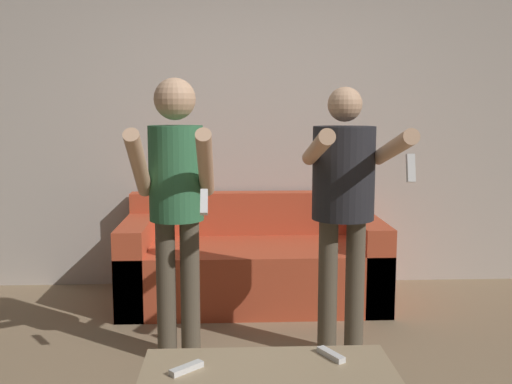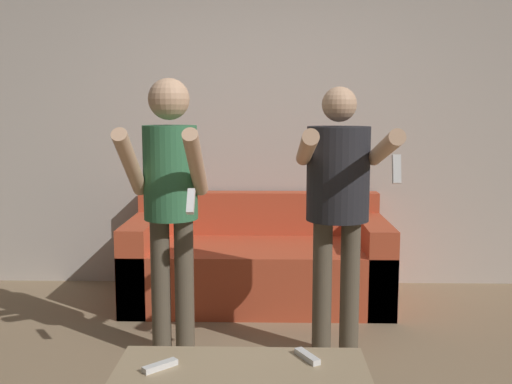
{
  "view_description": "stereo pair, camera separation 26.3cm",
  "coord_description": "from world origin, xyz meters",
  "px_view_note": "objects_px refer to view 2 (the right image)",
  "views": [
    {
      "loc": [
        -0.19,
        -2.77,
        1.43
      ],
      "look_at": [
        -0.01,
        1.06,
        0.9
      ],
      "focal_mm": 42.0,
      "sensor_mm": 36.0,
      "label": 1
    },
    {
      "loc": [
        0.07,
        -2.77,
        1.43
      ],
      "look_at": [
        -0.01,
        1.06,
        0.9
      ],
      "focal_mm": 42.0,
      "sensor_mm": 36.0,
      "label": 2
    }
  ],
  "objects_px": {
    "person_standing_left": "(170,189)",
    "remote_near": "(160,366)",
    "person_standing_right": "(338,191)",
    "couch": "(258,264)",
    "coffee_table": "(241,382)",
    "remote_far": "(307,356)"
  },
  "relations": [
    {
      "from": "person_standing_left",
      "to": "remote_near",
      "type": "xyz_separation_m",
      "value": [
        0.12,
        -1.03,
        -0.57
      ]
    },
    {
      "from": "person_standing_right",
      "to": "remote_near",
      "type": "bearing_deg",
      "value": -128.46
    },
    {
      "from": "person_standing_left",
      "to": "remote_near",
      "type": "bearing_deg",
      "value": -83.45
    },
    {
      "from": "couch",
      "to": "coffee_table",
      "type": "bearing_deg",
      "value": -90.63
    },
    {
      "from": "person_standing_left",
      "to": "remote_far",
      "type": "distance_m",
      "value": 1.3
    },
    {
      "from": "remote_near",
      "to": "remote_far",
      "type": "distance_m",
      "value": 0.6
    },
    {
      "from": "couch",
      "to": "person_standing_right",
      "type": "distance_m",
      "value": 1.39
    },
    {
      "from": "remote_near",
      "to": "person_standing_left",
      "type": "bearing_deg",
      "value": 96.55
    },
    {
      "from": "remote_near",
      "to": "couch",
      "type": "bearing_deg",
      "value": 80.68
    },
    {
      "from": "couch",
      "to": "person_standing_left",
      "type": "xyz_separation_m",
      "value": [
        -0.47,
        -1.09,
        0.72
      ]
    },
    {
      "from": "person_standing_left",
      "to": "remote_far",
      "type": "height_order",
      "value": "person_standing_left"
    },
    {
      "from": "coffee_table",
      "to": "remote_near",
      "type": "relative_size",
      "value": 7.54
    },
    {
      "from": "person_standing_right",
      "to": "coffee_table",
      "type": "bearing_deg",
      "value": -115.09
    },
    {
      "from": "couch",
      "to": "person_standing_right",
      "type": "height_order",
      "value": "person_standing_right"
    },
    {
      "from": "coffee_table",
      "to": "remote_far",
      "type": "height_order",
      "value": "remote_far"
    },
    {
      "from": "person_standing_left",
      "to": "coffee_table",
      "type": "xyz_separation_m",
      "value": [
        0.44,
        -1.06,
        -0.63
      ]
    },
    {
      "from": "couch",
      "to": "coffee_table",
      "type": "height_order",
      "value": "couch"
    },
    {
      "from": "coffee_table",
      "to": "remote_near",
      "type": "bearing_deg",
      "value": 176.14
    },
    {
      "from": "couch",
      "to": "remote_far",
      "type": "xyz_separation_m",
      "value": [
        0.24,
        -2.02,
        0.14
      ]
    },
    {
      "from": "couch",
      "to": "remote_near",
      "type": "xyz_separation_m",
      "value": [
        -0.35,
        -2.12,
        0.14
      ]
    },
    {
      "from": "person_standing_left",
      "to": "coffee_table",
      "type": "distance_m",
      "value": 1.31
    },
    {
      "from": "couch",
      "to": "remote_far",
      "type": "distance_m",
      "value": 2.04
    }
  ]
}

